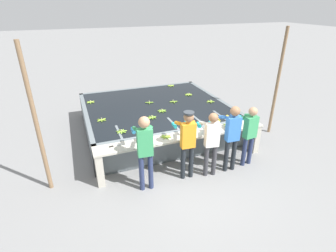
{
  "coord_description": "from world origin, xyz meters",
  "views": [
    {
      "loc": [
        -2.38,
        -4.93,
        3.79
      ],
      "look_at": [
        0.0,
        1.35,
        0.59
      ],
      "focal_mm": 28.0,
      "sensor_mm": 36.0,
      "label": 1
    }
  ],
  "objects_px": {
    "banana_bunch_floating_8": "(173,102)",
    "banana_bunch_floating_9": "(102,120)",
    "worker_2": "(211,139)",
    "support_post_left": "(36,123)",
    "banana_bunch_ledge_1": "(166,137)",
    "banana_bunch_floating_5": "(171,86)",
    "banana_bunch_floating_1": "(188,95)",
    "banana_bunch_floating_6": "(152,117)",
    "worker_0": "(145,147)",
    "banana_bunch_floating_3": "(91,102)",
    "worker_4": "(249,131)",
    "knife_1": "(150,142)",
    "worker_3": "(232,133)",
    "knife_0": "(114,146)",
    "banana_bunch_floating_2": "(121,131)",
    "banana_bunch_floating_4": "(210,101)",
    "worker_1": "(187,139)",
    "support_post_right": "(277,83)",
    "banana_bunch_floating_0": "(162,111)",
    "banana_bunch_ledge_0": "(228,125)",
    "banana_bunch_floating_7": "(149,102)"
  },
  "relations": [
    {
      "from": "worker_3",
      "to": "banana_bunch_floating_6",
      "type": "bearing_deg",
      "value": 126.57
    },
    {
      "from": "worker_1",
      "to": "support_post_right",
      "type": "height_order",
      "value": "support_post_right"
    },
    {
      "from": "banana_bunch_ledge_1",
      "to": "knife_0",
      "type": "height_order",
      "value": "banana_bunch_ledge_1"
    },
    {
      "from": "worker_4",
      "to": "knife_1",
      "type": "distance_m",
      "value": 2.45
    },
    {
      "from": "worker_3",
      "to": "worker_4",
      "type": "distance_m",
      "value": 0.55
    },
    {
      "from": "banana_bunch_floating_2",
      "to": "knife_1",
      "type": "relative_size",
      "value": 0.98
    },
    {
      "from": "banana_bunch_ledge_0",
      "to": "banana_bunch_ledge_1",
      "type": "distance_m",
      "value": 1.74
    },
    {
      "from": "worker_1",
      "to": "support_post_right",
      "type": "xyz_separation_m",
      "value": [
        3.47,
        1.23,
        0.58
      ]
    },
    {
      "from": "banana_bunch_floating_3",
      "to": "support_post_left",
      "type": "height_order",
      "value": "support_post_left"
    },
    {
      "from": "banana_bunch_ledge_0",
      "to": "worker_1",
      "type": "bearing_deg",
      "value": -158.66
    },
    {
      "from": "banana_bunch_floating_7",
      "to": "banana_bunch_floating_8",
      "type": "distance_m",
      "value": 0.78
    },
    {
      "from": "banana_bunch_floating_7",
      "to": "support_post_left",
      "type": "bearing_deg",
      "value": -143.45
    },
    {
      "from": "worker_0",
      "to": "banana_bunch_floating_4",
      "type": "relative_size",
      "value": 6.31
    },
    {
      "from": "banana_bunch_floating_6",
      "to": "banana_bunch_ledge_0",
      "type": "height_order",
      "value": "banana_bunch_ledge_0"
    },
    {
      "from": "banana_bunch_floating_8",
      "to": "banana_bunch_floating_9",
      "type": "relative_size",
      "value": 1.0
    },
    {
      "from": "knife_1",
      "to": "banana_bunch_floating_6",
      "type": "bearing_deg",
      "value": 70.35
    },
    {
      "from": "banana_bunch_floating_9",
      "to": "support_post_left",
      "type": "height_order",
      "value": "support_post_left"
    },
    {
      "from": "worker_0",
      "to": "banana_bunch_floating_3",
      "type": "distance_m",
      "value": 3.79
    },
    {
      "from": "worker_3",
      "to": "support_post_right",
      "type": "bearing_deg",
      "value": 29.14
    },
    {
      "from": "banana_bunch_floating_1",
      "to": "worker_0",
      "type": "bearing_deg",
      "value": -127.57
    },
    {
      "from": "banana_bunch_floating_0",
      "to": "support_post_right",
      "type": "height_order",
      "value": "support_post_right"
    },
    {
      "from": "worker_3",
      "to": "banana_bunch_ledge_1",
      "type": "distance_m",
      "value": 1.55
    },
    {
      "from": "worker_3",
      "to": "knife_0",
      "type": "height_order",
      "value": "worker_3"
    },
    {
      "from": "banana_bunch_floating_3",
      "to": "banana_bunch_floating_6",
      "type": "distance_m",
      "value": 2.39
    },
    {
      "from": "knife_1",
      "to": "worker_1",
      "type": "bearing_deg",
      "value": -28.94
    },
    {
      "from": "worker_3",
      "to": "banana_bunch_ledge_0",
      "type": "bearing_deg",
      "value": 63.21
    },
    {
      "from": "knife_0",
      "to": "banana_bunch_floating_4",
      "type": "bearing_deg",
      "value": 27.29
    },
    {
      "from": "banana_bunch_floating_7",
      "to": "support_post_left",
      "type": "xyz_separation_m",
      "value": [
        -3.02,
        -2.24,
        0.74
      ]
    },
    {
      "from": "banana_bunch_floating_1",
      "to": "banana_bunch_floating_6",
      "type": "relative_size",
      "value": 1.0
    },
    {
      "from": "worker_2",
      "to": "support_post_left",
      "type": "height_order",
      "value": "support_post_left"
    },
    {
      "from": "banana_bunch_floating_8",
      "to": "support_post_left",
      "type": "height_order",
      "value": "support_post_left"
    },
    {
      "from": "banana_bunch_floating_8",
      "to": "banana_bunch_ledge_1",
      "type": "xyz_separation_m",
      "value": [
        -1.07,
        -2.19,
        0.0
      ]
    },
    {
      "from": "worker_0",
      "to": "banana_bunch_floating_6",
      "type": "relative_size",
      "value": 6.24
    },
    {
      "from": "banana_bunch_floating_5",
      "to": "worker_4",
      "type": "bearing_deg",
      "value": -86.03
    },
    {
      "from": "banana_bunch_floating_0",
      "to": "banana_bunch_ledge_0",
      "type": "relative_size",
      "value": 1.01
    },
    {
      "from": "worker_1",
      "to": "banana_bunch_floating_2",
      "type": "bearing_deg",
      "value": 136.42
    },
    {
      "from": "banana_bunch_floating_8",
      "to": "banana_bunch_floating_9",
      "type": "bearing_deg",
      "value": -164.91
    },
    {
      "from": "worker_2",
      "to": "worker_3",
      "type": "xyz_separation_m",
      "value": [
        0.55,
        0.01,
        0.05
      ]
    },
    {
      "from": "worker_0",
      "to": "banana_bunch_floating_2",
      "type": "xyz_separation_m",
      "value": [
        -0.25,
        1.26,
        -0.2
      ]
    },
    {
      "from": "worker_0",
      "to": "banana_bunch_floating_8",
      "type": "height_order",
      "value": "worker_0"
    },
    {
      "from": "banana_bunch_floating_7",
      "to": "knife_0",
      "type": "relative_size",
      "value": 0.79
    },
    {
      "from": "worker_3",
      "to": "banana_bunch_floating_4",
      "type": "height_order",
      "value": "worker_3"
    },
    {
      "from": "banana_bunch_floating_9",
      "to": "banana_bunch_ledge_1",
      "type": "height_order",
      "value": "banana_bunch_ledge_1"
    },
    {
      "from": "banana_bunch_floating_1",
      "to": "worker_4",
      "type": "bearing_deg",
      "value": -87.71
    },
    {
      "from": "banana_bunch_floating_3",
      "to": "banana_bunch_floating_7",
      "type": "height_order",
      "value": "same"
    },
    {
      "from": "worker_4",
      "to": "knife_0",
      "type": "bearing_deg",
      "value": 169.76
    },
    {
      "from": "banana_bunch_floating_4",
      "to": "banana_bunch_ledge_0",
      "type": "xyz_separation_m",
      "value": [
        -0.46,
        -1.77,
        0.0
      ]
    },
    {
      "from": "banana_bunch_floating_4",
      "to": "banana_bunch_floating_9",
      "type": "distance_m",
      "value": 3.51
    },
    {
      "from": "banana_bunch_floating_8",
      "to": "worker_4",
      "type": "bearing_deg",
      "value": -72.27
    },
    {
      "from": "banana_bunch_floating_5",
      "to": "banana_bunch_ledge_1",
      "type": "bearing_deg",
      "value": -112.94
    }
  ]
}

